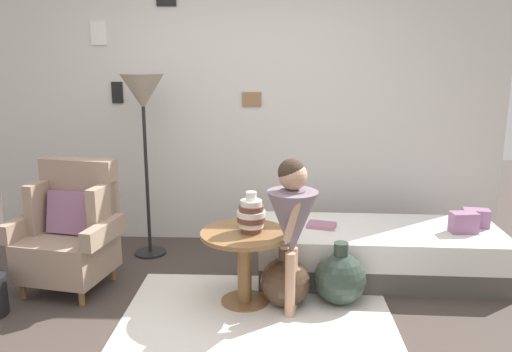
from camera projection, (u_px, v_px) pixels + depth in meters
ground_plane at (226, 344)px, 3.17m from camera, size 12.00×12.00×0.00m
gallery_wall at (244, 105)px, 4.77m from camera, size 4.80×0.12×2.60m
rug at (258, 312)px, 3.55m from camera, size 1.84×1.20×0.01m
armchair at (71, 231)px, 3.90m from camera, size 0.83×0.69×0.97m
daybed at (379, 252)px, 4.13m from camera, size 1.92×0.86×0.40m
pillow_head at (476, 218)px, 4.11m from camera, size 0.22×0.15×0.14m
pillow_mid at (464, 223)px, 3.97m from camera, size 0.21×0.14×0.16m
side_table at (244, 252)px, 3.61m from camera, size 0.62×0.62×0.54m
vase_striped at (251, 215)px, 3.56m from camera, size 0.20×0.20×0.29m
floor_lamp at (143, 101)px, 4.32m from camera, size 0.37×0.37×1.60m
person_child at (292, 218)px, 3.38m from camera, size 0.34×0.34×1.09m
book_on_daybed at (321, 225)px, 4.11m from camera, size 0.26×0.21×0.03m
demijohn_near at (285, 282)px, 3.63m from camera, size 0.35×0.35×0.44m
demijohn_far at (340, 278)px, 3.66m from camera, size 0.37×0.37×0.46m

